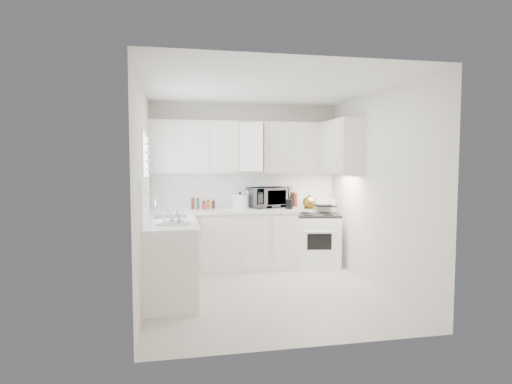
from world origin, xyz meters
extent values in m
plane|color=beige|center=(0.00, 0.00, 0.00)|extent=(3.20, 3.20, 0.00)
plane|color=white|center=(0.00, 0.00, 2.60)|extent=(3.20, 3.20, 0.00)
plane|color=silver|center=(0.00, 1.60, 1.30)|extent=(3.00, 0.00, 3.00)
plane|color=silver|center=(0.00, -1.60, 1.30)|extent=(3.00, 0.00, 3.00)
plane|color=silver|center=(-1.50, 0.00, 1.30)|extent=(0.00, 3.20, 3.20)
plane|color=silver|center=(1.50, 0.00, 1.30)|extent=(0.00, 3.20, 3.20)
cube|color=white|center=(-0.39, 1.29, 0.93)|extent=(2.24, 0.64, 0.05)
cube|color=white|center=(-1.19, 0.20, 0.93)|extent=(0.64, 1.62, 0.05)
cube|color=white|center=(0.00, 1.59, 1.23)|extent=(2.98, 0.02, 0.55)
cube|color=white|center=(-1.49, 0.20, 1.23)|extent=(0.02, 1.60, 0.55)
imported|color=gray|center=(0.33, 1.41, 1.15)|extent=(0.65, 0.49, 0.39)
cylinder|color=white|center=(0.05, 1.47, 1.08)|extent=(0.12, 0.12, 0.27)
cylinder|color=maroon|center=(-0.85, 1.42, 1.02)|extent=(0.06, 0.06, 0.13)
cylinder|color=#246D39|center=(-0.78, 1.33, 1.02)|extent=(0.06, 0.06, 0.13)
cylinder|color=#C71A4B|center=(-0.70, 1.42, 1.02)|extent=(0.06, 0.06, 0.13)
cylinder|color=gold|center=(-0.62, 1.33, 1.02)|extent=(0.06, 0.06, 0.13)
cylinder|color=#4C1A15|center=(-0.55, 1.42, 1.02)|extent=(0.06, 0.06, 0.13)
cylinder|color=#C71A4B|center=(0.58, 1.46, 1.05)|extent=(0.06, 0.06, 0.19)
cylinder|color=gold|center=(0.64, 1.40, 1.05)|extent=(0.06, 0.06, 0.19)
cylinder|color=#4C1A15|center=(0.69, 1.46, 1.05)|extent=(0.06, 0.06, 0.19)
cylinder|color=black|center=(0.74, 1.40, 1.05)|extent=(0.06, 0.06, 0.19)
cylinder|color=maroon|center=(0.80, 1.46, 1.05)|extent=(0.06, 0.06, 0.19)
camera|label=1|loc=(-1.17, -5.16, 1.69)|focal=29.73mm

